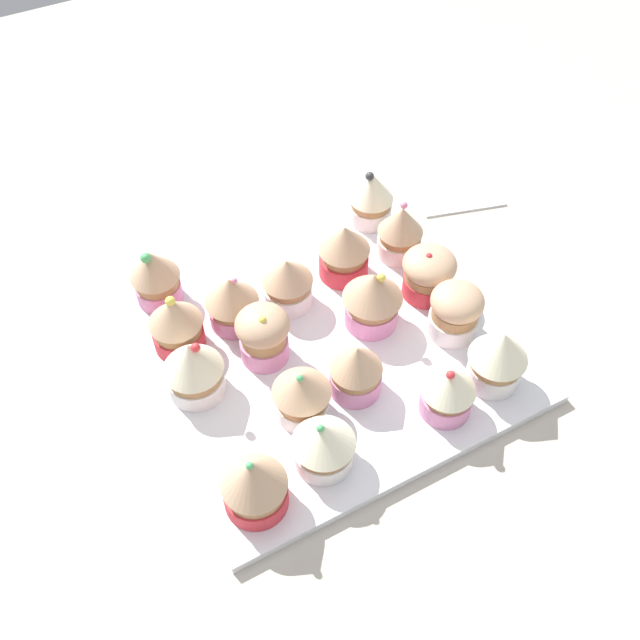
% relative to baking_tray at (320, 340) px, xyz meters
% --- Properties ---
extents(ground_plane, '(1.80, 1.80, 0.03)m').
position_rel_baking_tray_xyz_m(ground_plane, '(0.00, 0.00, -0.02)').
color(ground_plane, '#B2A899').
extents(baking_tray, '(0.39, 0.39, 0.01)m').
position_rel_baking_tray_xyz_m(baking_tray, '(0.00, 0.00, 0.00)').
color(baking_tray, silver).
rests_on(baking_tray, ground_plane).
extents(cupcake_0, '(0.06, 0.06, 0.08)m').
position_rel_baking_tray_xyz_m(cupcake_0, '(-0.15, -0.15, 0.04)').
color(cupcake_0, '#D1333D').
rests_on(cupcake_0, baking_tray).
extents(cupcake_1, '(0.06, 0.06, 0.07)m').
position_rel_baking_tray_xyz_m(cupcake_1, '(-0.07, -0.14, 0.04)').
color(cupcake_1, white).
rests_on(cupcake_1, baking_tray).
extents(cupcake_2, '(0.06, 0.06, 0.07)m').
position_rel_baking_tray_xyz_m(cupcake_2, '(0.07, -0.14, 0.04)').
color(cupcake_2, pink).
rests_on(cupcake_2, baking_tray).
extents(cupcake_3, '(0.06, 0.06, 0.08)m').
position_rel_baking_tray_xyz_m(cupcake_3, '(0.13, -0.14, 0.05)').
color(cupcake_3, white).
rests_on(cupcake_3, baking_tray).
extents(cupcake_4, '(0.06, 0.06, 0.07)m').
position_rel_baking_tray_xyz_m(cupcake_4, '(-0.06, -0.08, 0.04)').
color(cupcake_4, white).
rests_on(cupcake_4, baking_tray).
extents(cupcake_5, '(0.06, 0.06, 0.07)m').
position_rel_baking_tray_xyz_m(cupcake_5, '(-0.00, -0.08, 0.04)').
color(cupcake_5, pink).
rests_on(cupcake_5, baking_tray).
extents(cupcake_6, '(0.06, 0.06, 0.07)m').
position_rel_baking_tray_xyz_m(cupcake_6, '(0.13, -0.06, 0.04)').
color(cupcake_6, white).
rests_on(cupcake_6, baking_tray).
extents(cupcake_7, '(0.06, 0.06, 0.08)m').
position_rel_baking_tray_xyz_m(cupcake_7, '(-0.15, -0.00, 0.05)').
color(cupcake_7, white).
rests_on(cupcake_7, baking_tray).
extents(cupcake_8, '(0.06, 0.06, 0.07)m').
position_rel_baking_tray_xyz_m(cupcake_8, '(-0.07, 0.01, 0.04)').
color(cupcake_8, pink).
rests_on(cupcake_8, baking_tray).
extents(cupcake_9, '(0.07, 0.07, 0.08)m').
position_rel_baking_tray_xyz_m(cupcake_9, '(0.06, -0.01, 0.05)').
color(cupcake_9, pink).
rests_on(cupcake_9, baking_tray).
extents(cupcake_10, '(0.06, 0.06, 0.07)m').
position_rel_baking_tray_xyz_m(cupcake_10, '(0.14, -0.00, 0.04)').
color(cupcake_10, '#D1333D').
rests_on(cupcake_10, baking_tray).
extents(cupcake_11, '(0.06, 0.06, 0.08)m').
position_rel_baking_tray_xyz_m(cupcake_11, '(-0.14, 0.06, 0.04)').
color(cupcake_11, '#D1333D').
rests_on(cupcake_11, baking_tray).
extents(cupcake_12, '(0.06, 0.06, 0.07)m').
position_rel_baking_tray_xyz_m(cupcake_12, '(-0.08, 0.07, 0.04)').
color(cupcake_12, pink).
rests_on(cupcake_12, baking_tray).
extents(cupcake_13, '(0.06, 0.06, 0.07)m').
position_rel_baking_tray_xyz_m(cupcake_13, '(-0.01, 0.06, 0.04)').
color(cupcake_13, white).
rests_on(cupcake_13, baking_tray).
extents(cupcake_14, '(0.06, 0.06, 0.08)m').
position_rel_baking_tray_xyz_m(cupcake_14, '(0.07, 0.07, 0.04)').
color(cupcake_14, '#D1333D').
rests_on(cupcake_14, baking_tray).
extents(cupcake_15, '(0.05, 0.05, 0.08)m').
position_rel_baking_tray_xyz_m(cupcake_15, '(0.15, 0.07, 0.04)').
color(cupcake_15, white).
rests_on(cupcake_15, baking_tray).
extents(cupcake_16, '(0.06, 0.06, 0.08)m').
position_rel_baking_tray_xyz_m(cupcake_16, '(-0.14, 0.14, 0.04)').
color(cupcake_16, pink).
rests_on(cupcake_16, baking_tray).
extents(cupcake_17, '(0.06, 0.06, 0.08)m').
position_rel_baking_tray_xyz_m(cupcake_17, '(0.15, 0.14, 0.04)').
color(cupcake_17, white).
rests_on(cupcake_17, baking_tray).
extents(napkin, '(0.14, 0.14, 0.01)m').
position_rel_baking_tray_xyz_m(napkin, '(0.29, 0.15, -0.00)').
color(napkin, white).
rests_on(napkin, ground_plane).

